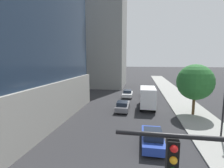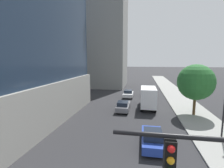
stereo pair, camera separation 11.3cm
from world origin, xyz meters
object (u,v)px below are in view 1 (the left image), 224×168
street_tree (195,82)px  box_truck (148,97)px  car_blue (152,138)px  car_gray (123,106)px  construction_building (101,19)px  car_black (146,93)px  car_white (128,94)px

street_tree → box_truck: (-5.99, 2.56, -2.72)m
car_blue → car_gray: car_blue is taller
construction_building → car_blue: size_ratio=9.42×
construction_building → street_tree: bearing=-52.7°
street_tree → car_blue: size_ratio=1.52×
construction_building → car_black: 25.41m
construction_building → street_tree: size_ratio=6.20×
street_tree → box_truck: street_tree is taller
street_tree → car_gray: bearing=176.2°
construction_building → car_white: (8.88, -14.44, -18.12)m
car_white → car_blue: (3.66, -19.33, 0.02)m
car_blue → car_black: size_ratio=1.04×
car_blue → car_gray: (-3.66, 10.07, -0.03)m
construction_building → car_gray: size_ratio=9.02×
construction_building → car_white: bearing=-58.4°
car_blue → car_gray: 10.72m
construction_building → box_truck: (12.54, -21.78, -17.01)m
street_tree → car_black: 13.66m
car_white → car_blue: bearing=-79.3°
car_white → car_blue: size_ratio=0.91×
car_white → car_gray: car_white is taller
construction_building → car_white: size_ratio=10.35×
street_tree → box_truck: size_ratio=1.04×
street_tree → car_black: bearing=117.2°
street_tree → car_white: 14.35m
construction_building → car_blue: construction_building is taller
construction_building → car_blue: 40.32m
construction_building → car_black: bearing=-45.3°
car_white → car_gray: (0.00, -9.26, -0.01)m
construction_building → car_gray: construction_building is taller
box_truck → construction_building: bearing=119.9°
car_gray → box_truck: 4.29m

